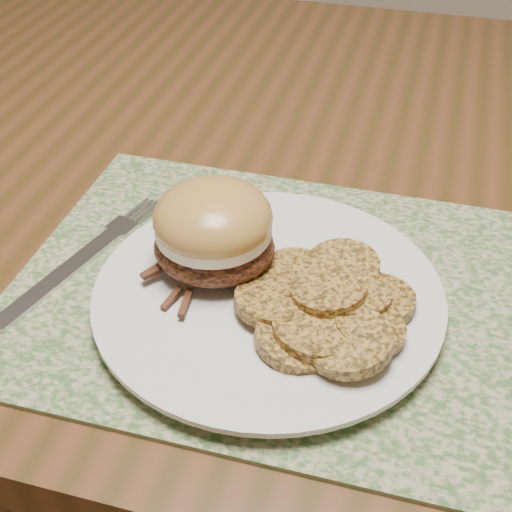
{
  "coord_description": "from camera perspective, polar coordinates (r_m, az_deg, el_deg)",
  "views": [
    {
      "loc": [
        -0.04,
        -0.66,
        1.14
      ],
      "look_at": [
        -0.16,
        -0.24,
        0.79
      ],
      "focal_mm": 50.0,
      "sensor_mm": 36.0,
      "label": 1
    }
  ],
  "objects": [
    {
      "name": "dining_table",
      "position": [
        0.81,
        15.29,
        1.81
      ],
      "size": [
        1.5,
        0.9,
        0.75
      ],
      "color": "#5A321A",
      "rests_on": "ground"
    },
    {
      "name": "placemat",
      "position": [
        0.58,
        2.7,
        -2.98
      ],
      "size": [
        0.45,
        0.33,
        0.0
      ],
      "primitive_type": "cube",
      "color": "#416232",
      "rests_on": "dining_table"
    },
    {
      "name": "dinner_plate",
      "position": [
        0.56,
        0.99,
        -3.32
      ],
      "size": [
        0.26,
        0.26,
        0.02
      ],
      "primitive_type": "cylinder",
      "color": "silver",
      "rests_on": "placemat"
    },
    {
      "name": "pork_sandwich",
      "position": [
        0.56,
        -3.41,
        2.09
      ],
      "size": [
        0.1,
        0.09,
        0.07
      ],
      "rotation": [
        0.0,
        0.0,
        -0.01
      ],
      "color": "black",
      "rests_on": "dinner_plate"
    },
    {
      "name": "roasted_potatoes",
      "position": [
        0.53,
        5.86,
        -4.03
      ],
      "size": [
        0.16,
        0.16,
        0.03
      ],
      "color": "#A57530",
      "rests_on": "dinner_plate"
    },
    {
      "name": "fork",
      "position": [
        0.63,
        -13.54,
        -0.07
      ],
      "size": [
        0.07,
        0.2,
        0.0
      ],
      "rotation": [
        0.0,
        0.0,
        -0.27
      ],
      "color": "silver",
      "rests_on": "placemat"
    }
  ]
}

